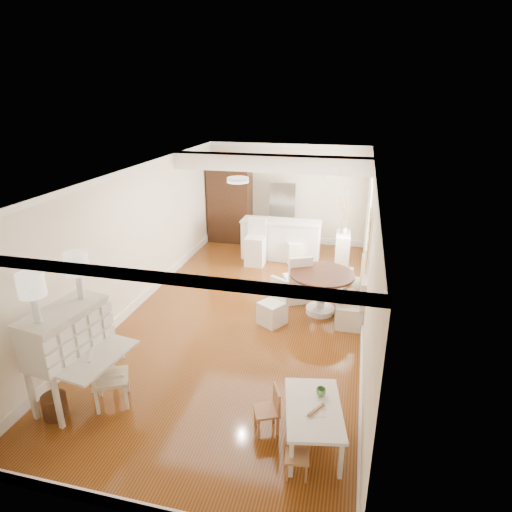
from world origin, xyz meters
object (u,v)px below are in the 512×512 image
at_px(bar_stool_left, 255,243).
at_px(slip_chair_far, 297,277).
at_px(kids_table, 313,425).
at_px(slip_chair_near, 272,303).
at_px(secretary_bureau, 70,356).
at_px(breakfast_counter, 281,240).
at_px(kids_chair_c, 297,455).
at_px(sideboard, 343,248).
at_px(wicker_basket, 55,406).
at_px(kids_chair_a, 266,410).
at_px(bar_stool_right, 295,247).
at_px(gustavian_armchair, 110,377).
at_px(kids_chair_b, 307,422).
at_px(fridge, 295,215).
at_px(pantry_cabinet, 230,202).
at_px(dining_table, 321,293).

bearing_deg(bar_stool_left, slip_chair_far, -52.07).
height_order(kids_table, slip_chair_near, slip_chair_near).
height_order(secretary_bureau, breakfast_counter, secretary_bureau).
height_order(kids_chair_c, breakfast_counter, breakfast_counter).
relative_size(secretary_bureau, sideboard, 1.83).
distance_m(wicker_basket, breakfast_counter, 6.80).
bearing_deg(kids_chair_a, bar_stool_right, 161.73).
xyz_separation_m(gustavian_armchair, bar_stool_left, (0.72, 5.50, 0.16)).
bearing_deg(gustavian_armchair, bar_stool_left, -34.99).
bearing_deg(kids_chair_b, gustavian_armchair, -59.33).
relative_size(kids_table, kids_chair_c, 1.97).
xyz_separation_m(kids_chair_a, fridge, (-0.76, 7.15, 0.58)).
xyz_separation_m(kids_table, pantry_cabinet, (-3.26, 7.27, 0.87)).
bearing_deg(kids_chair_a, kids_table, 58.25).
bearing_deg(kids_table, bar_stool_right, 101.02).
xyz_separation_m(secretary_bureau, breakfast_counter, (1.80, 6.16, -0.21)).
distance_m(kids_chair_a, bar_stool_left, 5.71).
bearing_deg(kids_table, pantry_cabinet, 114.13).
bearing_deg(dining_table, fridge, 106.39).
bearing_deg(fridge, bar_stool_left, -114.18).
height_order(bar_stool_left, fridge, fridge).
bearing_deg(wicker_basket, pantry_cabinet, 88.69).
xyz_separation_m(kids_chair_a, kids_chair_b, (0.53, -0.08, -0.02)).
bearing_deg(gustavian_armchair, kids_chair_a, -117.78).
bearing_deg(pantry_cabinet, slip_chair_far, -53.84).
xyz_separation_m(dining_table, pantry_cabinet, (-3.02, 3.83, 0.73)).
bearing_deg(pantry_cabinet, wicker_basket, -91.31).
distance_m(secretary_bureau, slip_chair_near, 3.59).
relative_size(wicker_basket, kids_chair_b, 0.53).
bearing_deg(kids_chair_b, bar_stool_right, -137.20).
bearing_deg(secretary_bureau, bar_stool_right, 78.16).
height_order(kids_chair_b, slip_chair_near, slip_chair_near).
height_order(kids_table, breakfast_counter, breakfast_counter).
relative_size(kids_chair_b, fridge, 0.34).
xyz_separation_m(wicker_basket, dining_table, (3.19, 3.77, 0.26)).
xyz_separation_m(pantry_cabinet, fridge, (1.90, -0.03, -0.25)).
bearing_deg(breakfast_counter, bar_stool_left, -132.04).
bearing_deg(sideboard, kids_table, -92.39).
bearing_deg(pantry_cabinet, kids_chair_c, -68.00).
relative_size(kids_chair_a, dining_table, 0.52).
height_order(wicker_basket, kids_chair_c, kids_chair_c).
bearing_deg(slip_chair_near, sideboard, 104.04).
relative_size(bar_stool_right, fridge, 0.50).
bearing_deg(bar_stool_left, fridge, 66.14).
bearing_deg(bar_stool_left, kids_table, -69.11).
height_order(slip_chair_near, bar_stool_left, bar_stool_left).
distance_m(wicker_basket, bar_stool_left, 6.09).
relative_size(kids_chair_b, bar_stool_right, 0.66).
distance_m(kids_chair_a, sideboard, 6.27).
distance_m(secretary_bureau, kids_chair_c, 3.32).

